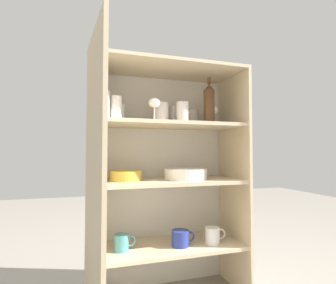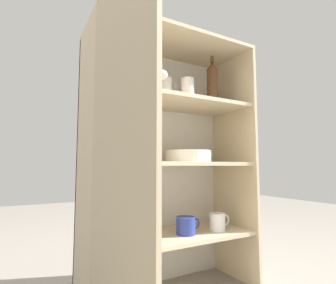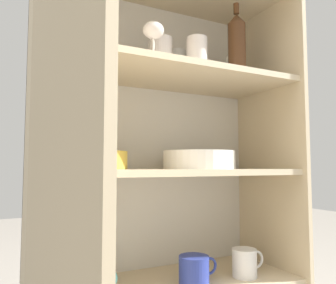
% 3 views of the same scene
% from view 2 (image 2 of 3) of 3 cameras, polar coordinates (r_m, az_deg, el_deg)
% --- Properties ---
extents(cupboard_back_panel, '(0.89, 0.02, 1.32)m').
position_cam_2_polar(cupboard_back_panel, '(1.55, -2.80, -4.98)').
color(cupboard_back_panel, silver).
rests_on(cupboard_back_panel, ground_plane).
extents(cupboard_side_left, '(0.02, 0.39, 1.32)m').
position_cam_2_polar(cupboard_side_left, '(1.23, -17.43, -4.69)').
color(cupboard_side_left, '#CCB793').
rests_on(cupboard_side_left, ground_plane).
extents(cupboard_side_right, '(0.02, 0.39, 1.32)m').
position_cam_2_polar(cupboard_side_right, '(1.65, 13.94, -4.84)').
color(cupboard_side_right, '#CCB793').
rests_on(cupboard_side_right, ground_plane).
extents(cupboard_top_panel, '(0.89, 0.39, 0.02)m').
position_cam_2_polar(cupboard_top_panel, '(1.54, 0.56, 20.72)').
color(cupboard_top_panel, '#CCB793').
rests_on(cupboard_top_panel, cupboard_side_left).
extents(shelf_board_lower, '(0.86, 0.35, 0.02)m').
position_cam_2_polar(shelf_board_lower, '(1.43, 0.60, -19.80)').
color(shelf_board_lower, beige).
extents(shelf_board_middle, '(0.86, 0.35, 0.02)m').
position_cam_2_polar(shelf_board_middle, '(1.39, 0.58, -4.77)').
color(shelf_board_middle, beige).
extents(shelf_board_upper, '(0.86, 0.35, 0.02)m').
position_cam_2_polar(shelf_board_upper, '(1.43, 0.57, 8.63)').
color(shelf_board_upper, beige).
extents(cupboard_door, '(0.07, 0.44, 1.32)m').
position_cam_2_polar(cupboard_door, '(0.84, -10.48, -4.72)').
color(cupboard_door, tan).
rests_on(cupboard_door, ground_plane).
extents(tumbler_glass_0, '(0.07, 0.07, 0.10)m').
position_cam_2_polar(tumbler_glass_0, '(1.38, -10.86, 11.88)').
color(tumbler_glass_0, white).
rests_on(tumbler_glass_0, shelf_board_upper).
extents(tumbler_glass_1, '(0.08, 0.08, 0.12)m').
position_cam_2_polar(tumbler_glass_1, '(1.44, -0.78, 11.38)').
color(tumbler_glass_1, silver).
rests_on(tumbler_glass_1, shelf_board_upper).
extents(tumbler_glass_2, '(0.07, 0.07, 0.11)m').
position_cam_2_polar(tumbler_glass_2, '(1.64, 5.06, 9.05)').
color(tumbler_glass_2, silver).
rests_on(tumbler_glass_2, shelf_board_upper).
extents(tumbler_glass_3, '(0.07, 0.07, 0.12)m').
position_cam_2_polar(tumbler_glass_3, '(1.45, 4.27, 11.31)').
color(tumbler_glass_3, silver).
rests_on(tumbler_glass_3, shelf_board_upper).
extents(tumbler_glass_4, '(0.06, 0.06, 0.13)m').
position_cam_2_polar(tumbler_glass_4, '(1.29, -10.50, 13.77)').
color(tumbler_glass_4, silver).
rests_on(tumbler_glass_4, shelf_board_upper).
extents(tumbler_glass_5, '(0.07, 0.07, 0.15)m').
position_cam_2_polar(tumbler_glass_5, '(1.24, -13.18, 14.97)').
color(tumbler_glass_5, white).
rests_on(tumbler_glass_5, shelf_board_upper).
extents(tumbler_glass_6, '(0.06, 0.06, 0.11)m').
position_cam_2_polar(tumbler_glass_6, '(1.54, 1.37, 10.17)').
color(tumbler_glass_6, white).
rests_on(tumbler_glass_6, shelf_board_upper).
extents(wine_glass_0, '(0.08, 0.08, 0.13)m').
position_cam_2_polar(wine_glass_0, '(1.64, 9.47, 10.51)').
color(wine_glass_0, white).
rests_on(wine_glass_0, shelf_board_upper).
extents(wine_glass_1, '(0.07, 0.07, 0.13)m').
position_cam_2_polar(wine_glass_1, '(1.35, -1.49, 13.92)').
color(wine_glass_1, silver).
rests_on(wine_glass_1, shelf_board_upper).
extents(wine_bottle, '(0.07, 0.07, 0.28)m').
position_cam_2_polar(wine_bottle, '(1.55, 9.66, 12.60)').
color(wine_bottle, '#4C2D19').
rests_on(wine_bottle, shelf_board_upper).
extents(plate_stack_white, '(0.25, 0.25, 0.06)m').
position_cam_2_polar(plate_stack_white, '(1.45, 4.48, -3.14)').
color(plate_stack_white, white).
rests_on(plate_stack_white, shelf_board_middle).
extents(mixing_bowl_large, '(0.18, 0.18, 0.06)m').
position_cam_2_polar(mixing_bowl_large, '(1.32, -9.11, -2.89)').
color(mixing_bowl_large, gold).
rests_on(mixing_bowl_large, shelf_board_middle).
extents(coffee_mug_primary, '(0.14, 0.10, 0.09)m').
position_cam_2_polar(coffee_mug_primary, '(1.42, 3.94, -17.69)').
color(coffee_mug_primary, '#283893').
rests_on(coffee_mug_primary, shelf_board_lower).
extents(coffee_mug_extra_1, '(0.13, 0.08, 0.09)m').
position_cam_2_polar(coffee_mug_extra_1, '(1.51, 10.77, -16.70)').
color(coffee_mug_extra_1, white).
rests_on(coffee_mug_extra_1, shelf_board_lower).
extents(coffee_mug_extra_2, '(0.12, 0.08, 0.09)m').
position_cam_2_polar(coffee_mug_extra_2, '(1.29, -9.63, -18.84)').
color(coffee_mug_extra_2, teal).
rests_on(coffee_mug_extra_2, shelf_board_lower).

